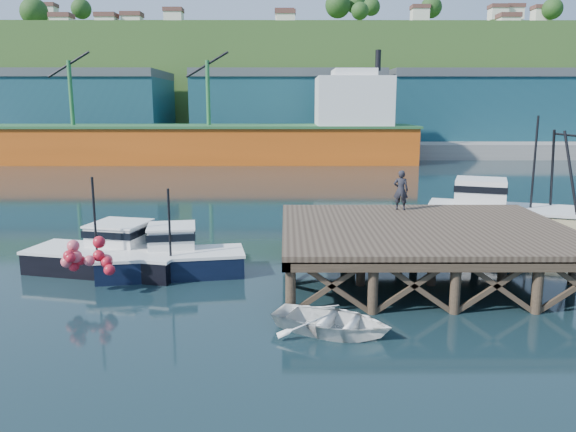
{
  "coord_description": "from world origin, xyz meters",
  "views": [
    {
      "loc": [
        -0.37,
        -23.19,
        7.14
      ],
      "look_at": [
        -0.26,
        2.0,
        2.14
      ],
      "focal_mm": 35.0,
      "sensor_mm": 36.0,
      "label": 1
    }
  ],
  "objects_px": {
    "boat_black": "(110,253)",
    "trawler": "(518,214)",
    "dinghy": "(332,321)",
    "dockworker": "(401,190)",
    "boat_navy": "(172,256)"
  },
  "relations": [
    {
      "from": "boat_black",
      "to": "trawler",
      "type": "bearing_deg",
      "value": 29.71
    },
    {
      "from": "dinghy",
      "to": "dockworker",
      "type": "bearing_deg",
      "value": 2.74
    },
    {
      "from": "trawler",
      "to": "dockworker",
      "type": "xyz_separation_m",
      "value": [
        -6.99,
        -2.9,
        1.73
      ]
    },
    {
      "from": "trawler",
      "to": "dinghy",
      "type": "xyz_separation_m",
      "value": [
        -11.09,
        -12.88,
        -0.96
      ]
    },
    {
      "from": "boat_navy",
      "to": "boat_black",
      "type": "height_order",
      "value": "boat_black"
    },
    {
      "from": "boat_navy",
      "to": "dinghy",
      "type": "bearing_deg",
      "value": -54.74
    },
    {
      "from": "trawler",
      "to": "dinghy",
      "type": "distance_m",
      "value": 17.03
    },
    {
      "from": "dinghy",
      "to": "dockworker",
      "type": "xyz_separation_m",
      "value": [
        4.1,
        9.98,
        2.69
      ]
    },
    {
      "from": "boat_navy",
      "to": "boat_black",
      "type": "bearing_deg",
      "value": 161.03
    },
    {
      "from": "dockworker",
      "to": "boat_navy",
      "type": "bearing_deg",
      "value": 35.17
    },
    {
      "from": "boat_black",
      "to": "trawler",
      "type": "distance_m",
      "value": 21.12
    },
    {
      "from": "boat_navy",
      "to": "trawler",
      "type": "bearing_deg",
      "value": 10.88
    },
    {
      "from": "dockworker",
      "to": "boat_black",
      "type": "bearing_deg",
      "value": 29.5
    },
    {
      "from": "dinghy",
      "to": "dockworker",
      "type": "relative_size",
      "value": 2.0
    },
    {
      "from": "boat_black",
      "to": "dockworker",
      "type": "height_order",
      "value": "boat_black"
    }
  ]
}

